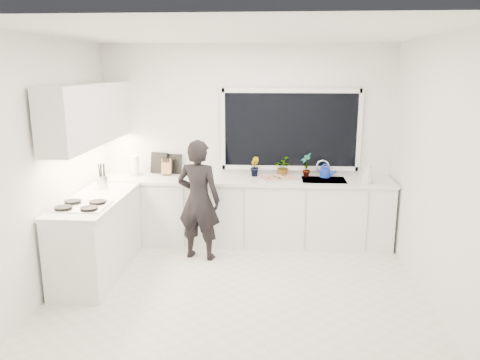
{
  "coord_description": "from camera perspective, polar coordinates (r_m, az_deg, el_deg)",
  "views": [
    {
      "loc": [
        0.35,
        -4.69,
        2.37
      ],
      "look_at": [
        -0.0,
        0.4,
        1.15
      ],
      "focal_mm": 35.0,
      "sensor_mm": 36.0,
      "label": 1
    }
  ],
  "objects": [
    {
      "name": "base_cabinets_left",
      "position": [
        5.76,
        -16.95,
        -6.72
      ],
      "size": [
        0.58,
        1.6,
        0.88
      ],
      "primitive_type": "cube",
      "color": "white",
      "rests_on": "floor"
    },
    {
      "name": "herb_plants",
      "position": [
        6.44,
        5.32,
        1.67
      ],
      "size": [
        0.87,
        0.28,
        0.33
      ],
      "color": "#26662D",
      "rests_on": "countertop_back"
    },
    {
      "name": "base_cabinets_back",
      "position": [
        6.45,
        0.65,
        -3.97
      ],
      "size": [
        3.92,
        0.58,
        0.88
      ],
      "primitive_type": "cube",
      "color": "white",
      "rests_on": "floor"
    },
    {
      "name": "soap_bottles",
      "position": [
        6.26,
        15.34,
        0.82
      ],
      "size": [
        0.16,
        0.15,
        0.29
      ],
      "color": "#D8BF66",
      "rests_on": "countertop_back"
    },
    {
      "name": "picture_frame_large",
      "position": [
        6.66,
        -8.03,
        1.97
      ],
      "size": [
        0.22,
        0.06,
        0.28
      ],
      "primitive_type": "cube",
      "rotation": [
        0.0,
        0.0,
        -0.19
      ],
      "color": "black",
      "rests_on": "countertop_back"
    },
    {
      "name": "pizza",
      "position": [
        6.27,
        4.62,
        0.34
      ],
      "size": [
        0.5,
        0.44,
        0.01
      ],
      "primitive_type": "cube",
      "rotation": [
        0.0,
        0.0,
        0.42
      ],
      "color": "#AB2F16",
      "rests_on": "pizza_tray"
    },
    {
      "name": "person",
      "position": [
        5.88,
        -5.06,
        -2.45
      ],
      "size": [
        0.63,
        0.48,
        1.53
      ],
      "primitive_type": "imported",
      "rotation": [
        0.0,
        0.0,
        2.92
      ],
      "color": "black",
      "rests_on": "floor"
    },
    {
      "name": "countertop_back",
      "position": [
        6.31,
        0.66,
        -0.01
      ],
      "size": [
        3.94,
        0.62,
        0.04
      ],
      "primitive_type": "cube",
      "color": "silver",
      "rests_on": "base_cabinets_back"
    },
    {
      "name": "wall_back",
      "position": [
        6.54,
        0.83,
        4.48
      ],
      "size": [
        4.0,
        0.02,
        2.7
      ],
      "primitive_type": "cube",
      "color": "white",
      "rests_on": "ground"
    },
    {
      "name": "ceiling",
      "position": [
        4.72,
        -0.35,
        17.58
      ],
      "size": [
        4.0,
        3.5,
        0.02
      ],
      "primitive_type": "cube",
      "color": "white",
      "rests_on": "wall_back"
    },
    {
      "name": "wall_right",
      "position": [
        5.08,
        22.93,
        0.78
      ],
      "size": [
        0.02,
        3.5,
        2.7
      ],
      "primitive_type": "cube",
      "color": "white",
      "rests_on": "ground"
    },
    {
      "name": "upper_cabinets",
      "position": [
        5.82,
        -17.8,
        7.69
      ],
      "size": [
        0.34,
        2.1,
        0.7
      ],
      "primitive_type": "cube",
      "color": "white",
      "rests_on": "wall_left"
    },
    {
      "name": "sink",
      "position": [
        6.36,
        10.15,
        -0.41
      ],
      "size": [
        0.58,
        0.42,
        0.14
      ],
      "primitive_type": "cube",
      "color": "silver",
      "rests_on": "countertop_back"
    },
    {
      "name": "pizza_tray",
      "position": [
        6.28,
        4.61,
        0.19
      ],
      "size": [
        0.55,
        0.49,
        0.03
      ],
      "primitive_type": "cube",
      "rotation": [
        0.0,
        0.0,
        0.42
      ],
      "color": "silver",
      "rests_on": "countertop_back"
    },
    {
      "name": "picture_frame_small",
      "position": [
        6.7,
        -9.85,
        2.07
      ],
      "size": [
        0.25,
        0.08,
        0.3
      ],
      "primitive_type": "cube",
      "rotation": [
        0.0,
        0.0,
        -0.23
      ],
      "color": "black",
      "rests_on": "countertop_back"
    },
    {
      "name": "knife_block",
      "position": [
        6.59,
        -8.92,
        1.55
      ],
      "size": [
        0.13,
        0.1,
        0.22
      ],
      "primitive_type": "cube",
      "rotation": [
        0.0,
        0.0,
        0.01
      ],
      "color": "#936A44",
      "rests_on": "countertop_back"
    },
    {
      "name": "floor",
      "position": [
        5.27,
        -0.31,
        -13.39
      ],
      "size": [
        4.0,
        3.5,
        0.02
      ],
      "primitive_type": "cube",
      "color": "beige",
      "rests_on": "ground"
    },
    {
      "name": "paper_towel_roll",
      "position": [
        6.65,
        -12.67,
        1.68
      ],
      "size": [
        0.12,
        0.12,
        0.26
      ],
      "primitive_type": "cylinder",
      "rotation": [
        0.0,
        0.0,
        -0.1
      ],
      "color": "white",
      "rests_on": "countertop_back"
    },
    {
      "name": "watering_can",
      "position": [
        6.49,
        10.33,
        0.91
      ],
      "size": [
        0.15,
        0.15,
        0.13
      ],
      "primitive_type": "cylinder",
      "rotation": [
        0.0,
        0.0,
        -0.05
      ],
      "color": "#1433C0",
      "rests_on": "countertop_back"
    },
    {
      "name": "stovetop",
      "position": [
        5.31,
        -18.84,
        -2.96
      ],
      "size": [
        0.56,
        0.48,
        0.03
      ],
      "primitive_type": "cube",
      "color": "black",
      "rests_on": "countertop_left"
    },
    {
      "name": "countertop_left",
      "position": [
        5.63,
        -17.27,
        -2.32
      ],
      "size": [
        0.62,
        1.6,
        0.04
      ],
      "primitive_type": "cube",
      "color": "silver",
      "rests_on": "base_cabinets_left"
    },
    {
      "name": "faucet",
      "position": [
        6.52,
        10.03,
        1.38
      ],
      "size": [
        0.03,
        0.03,
        0.22
      ],
      "primitive_type": "cylinder",
      "color": "silver",
      "rests_on": "countertop_back"
    },
    {
      "name": "utensil_crock",
      "position": [
        6.03,
        -16.4,
        -0.23
      ],
      "size": [
        0.14,
        0.14,
        0.16
      ],
      "primitive_type": "cylinder",
      "rotation": [
        0.0,
        0.0,
        -0.1
      ],
      "color": "silver",
      "rests_on": "countertop_left"
    },
    {
      "name": "window",
      "position": [
        6.47,
        6.16,
        6.1
      ],
      "size": [
        1.8,
        0.02,
        1.0
      ],
      "primitive_type": "cube",
      "color": "black",
      "rests_on": "wall_back"
    },
    {
      "name": "wall_left",
      "position": [
        5.35,
        -22.33,
        1.44
      ],
      "size": [
        0.02,
        3.5,
        2.7
      ],
      "primitive_type": "cube",
      "color": "white",
      "rests_on": "ground"
    }
  ]
}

